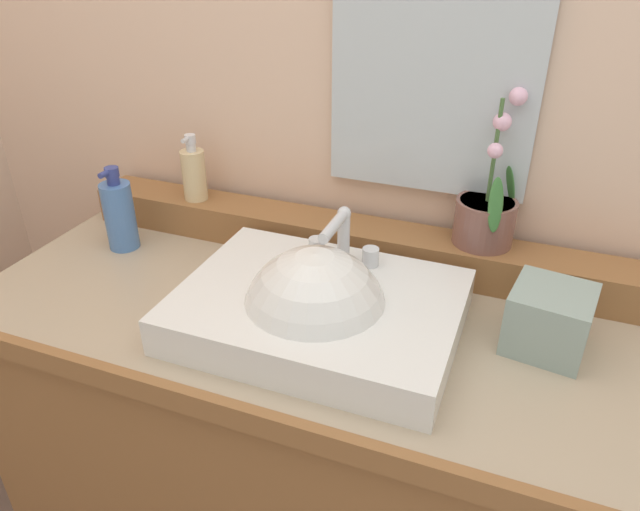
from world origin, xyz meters
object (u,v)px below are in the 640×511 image
soap_dispenser (194,173)px  tissue_box (549,319)px  sink_basin (317,314)px  potted_plant (486,213)px  lotion_bottle (119,214)px

soap_dispenser → tissue_box: bearing=-12.2°
sink_basin → tissue_box: size_ratio=3.81×
tissue_box → potted_plant: bearing=126.3°
sink_basin → lotion_bottle: (-0.52, 0.13, 0.05)m
potted_plant → tissue_box: size_ratio=2.37×
potted_plant → tissue_box: 0.26m
soap_dispenser → tissue_box: size_ratio=1.18×
potted_plant → soap_dispenser: 0.65m
lotion_bottle → potted_plant: bearing=11.9°
sink_basin → soap_dispenser: soap_dispenser is taller
lotion_bottle → tissue_box: (0.91, -0.03, -0.02)m
sink_basin → soap_dispenser: (-0.41, 0.27, 0.11)m
sink_basin → potted_plant: 0.40m
soap_dispenser → sink_basin: bearing=-33.6°
soap_dispenser → lotion_bottle: size_ratio=0.81×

